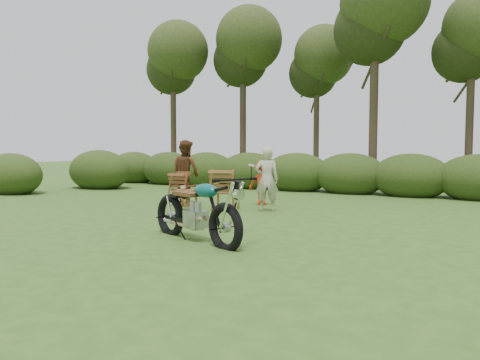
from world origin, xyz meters
The scene contains 10 objects.
ground centered at (0.00, 0.00, 0.00)m, with size 80.00×80.00×0.00m, color #2E521B.
tree_line centered at (0.50, 9.74, 3.81)m, with size 22.52×11.62×8.14m.
motorcycle centered at (0.25, -0.43, 0.00)m, with size 2.30×0.87×1.31m, color #0A8D86, non-canonical shape.
lawn_chair_right centered at (-1.45, 3.22, 0.00)m, with size 0.70×0.70×1.02m, color brown, non-canonical shape.
lawn_chair_left centered at (-2.81, 3.31, 0.00)m, with size 0.61×0.61×0.89m, color #5E2C17, non-canonical shape.
side_table centered at (-2.20, 2.52, 0.26)m, with size 0.51×0.42×0.52m, color #5B3116, non-canonical shape.
cup centered at (-2.24, 2.49, 0.57)m, with size 0.13×0.13×0.10m, color beige.
adult_a centered at (-0.38, 3.45, 0.00)m, with size 0.58×0.38×1.58m, color #BCB89B.
adult_b centered at (-2.97, 3.56, 0.00)m, with size 0.87×0.67×1.78m, color brown.
child centered at (-1.08, 4.53, 0.00)m, with size 0.78×0.45×1.21m, color red.
Camera 1 is at (4.88, -6.81, 1.58)m, focal length 35.00 mm.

